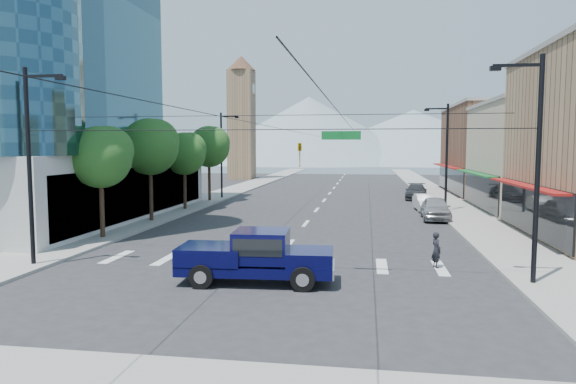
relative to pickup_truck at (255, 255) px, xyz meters
name	(u,v)px	position (x,y,z in m)	size (l,w,h in m)	color
ground	(269,270)	(0.15, 2.14, -1.12)	(160.00, 160.00, 0.00)	#28282B
sidewalk_left	(235,190)	(-11.85, 42.14, -1.04)	(4.00, 120.00, 0.15)	gray
sidewalk_right	(433,193)	(12.15, 42.14, -1.04)	(4.00, 120.00, 0.15)	gray
shop_mid	(556,158)	(20.15, 26.14, 3.38)	(12.00, 14.00, 9.00)	tan
shop_far	(506,151)	(20.15, 42.14, 3.88)	(12.00, 18.00, 10.00)	brown
clock_tower	(242,115)	(-16.35, 64.14, 9.53)	(4.80, 4.80, 20.40)	#8C6B4C
mountain_left	(309,130)	(-14.85, 152.14, 9.88)	(80.00, 80.00, 22.00)	gray
mountain_right	(413,136)	(20.15, 162.14, 7.88)	(90.00, 90.00, 18.00)	gray
tree_near	(103,155)	(-10.92, 8.23, 3.88)	(3.65, 3.64, 6.71)	black
tree_midnear	(152,145)	(-10.92, 15.23, 4.48)	(4.09, 4.09, 7.52)	black
tree_midfar	(186,152)	(-10.92, 22.23, 3.88)	(3.65, 3.64, 6.71)	black
tree_far	(210,145)	(-10.92, 29.23, 4.48)	(4.09, 4.09, 7.52)	black
signal_rig	(269,167)	(0.35, 1.14, 3.53)	(21.80, 0.20, 9.00)	black
lamp_pole_nw	(223,152)	(-10.51, 32.14, 3.83)	(2.00, 0.25, 9.00)	black
lamp_pole_ne	(445,153)	(10.82, 24.14, 3.83)	(2.00, 0.25, 9.00)	black
pickup_truck	(255,255)	(0.00, 0.00, 0.00)	(6.44, 2.74, 2.14)	#07083A
pedestrian	(436,250)	(7.57, 3.71, -0.29)	(0.60, 0.39, 1.65)	black
parked_car_near	(435,208)	(9.55, 19.55, -0.26)	(2.03, 5.04, 1.72)	#9B9B9F
parked_car_mid	(425,203)	(9.36, 24.85, -0.40)	(1.51, 4.33, 1.43)	silver
parked_car_far	(416,192)	(9.55, 34.81, -0.34)	(2.18, 5.37, 1.56)	#323235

